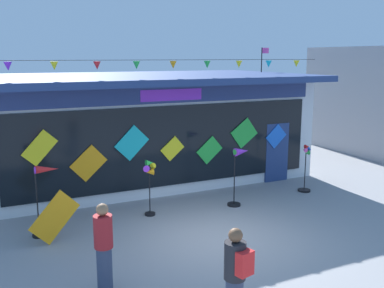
{
  "coord_description": "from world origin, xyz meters",
  "views": [
    {
      "loc": [
        -4.69,
        -8.6,
        4.22
      ],
      "look_at": [
        0.87,
        3.2,
        1.61
      ],
      "focal_mm": 41.24,
      "sensor_mm": 36.0,
      "label": 1
    }
  ],
  "objects_px": {
    "wind_spinner_far_left": "(44,186)",
    "person_near_camera": "(104,247)",
    "wind_spinner_center_right": "(306,168)",
    "display_kite_on_ground": "(55,217)",
    "wind_spinner_center_left": "(239,166)",
    "person_mid_plaza": "(236,277)",
    "wind_spinner_left": "(150,176)",
    "kite_shop_building": "(141,125)"
  },
  "relations": [
    {
      "from": "person_near_camera",
      "to": "display_kite_on_ground",
      "type": "height_order",
      "value": "person_near_camera"
    },
    {
      "from": "person_near_camera",
      "to": "display_kite_on_ground",
      "type": "relative_size",
      "value": 1.51
    },
    {
      "from": "kite_shop_building",
      "to": "person_near_camera",
      "type": "bearing_deg",
      "value": -113.46
    },
    {
      "from": "wind_spinner_left",
      "to": "display_kite_on_ground",
      "type": "bearing_deg",
      "value": -164.61
    },
    {
      "from": "kite_shop_building",
      "to": "wind_spinner_far_left",
      "type": "distance_m",
      "value": 5.91
    },
    {
      "from": "person_mid_plaza",
      "to": "person_near_camera",
      "type": "bearing_deg",
      "value": -67.59
    },
    {
      "from": "wind_spinner_center_right",
      "to": "person_mid_plaza",
      "type": "xyz_separation_m",
      "value": [
        -5.71,
        -5.28,
        0.11
      ]
    },
    {
      "from": "wind_spinner_far_left",
      "to": "wind_spinner_left",
      "type": "relative_size",
      "value": 1.11
    },
    {
      "from": "wind_spinner_left",
      "to": "wind_spinner_center_left",
      "type": "bearing_deg",
      "value": -5.83
    },
    {
      "from": "kite_shop_building",
      "to": "person_near_camera",
      "type": "distance_m",
      "value": 8.29
    },
    {
      "from": "wind_spinner_far_left",
      "to": "wind_spinner_center_left",
      "type": "distance_m",
      "value": 5.3
    },
    {
      "from": "wind_spinner_center_right",
      "to": "person_mid_plaza",
      "type": "distance_m",
      "value": 7.78
    },
    {
      "from": "person_mid_plaza",
      "to": "display_kite_on_ground",
      "type": "relative_size",
      "value": 1.51
    },
    {
      "from": "wind_spinner_center_right",
      "to": "person_near_camera",
      "type": "xyz_separation_m",
      "value": [
        -7.26,
        -3.29,
        0.08
      ]
    },
    {
      "from": "kite_shop_building",
      "to": "person_near_camera",
      "type": "xyz_separation_m",
      "value": [
        -3.28,
        -7.55,
        -0.96
      ]
    },
    {
      "from": "kite_shop_building",
      "to": "wind_spinner_left",
      "type": "height_order",
      "value": "kite_shop_building"
    },
    {
      "from": "wind_spinner_center_left",
      "to": "person_mid_plaza",
      "type": "distance_m",
      "value": 5.98
    },
    {
      "from": "wind_spinner_center_left",
      "to": "person_near_camera",
      "type": "relative_size",
      "value": 1.0
    },
    {
      "from": "wind_spinner_far_left",
      "to": "wind_spinner_left",
      "type": "bearing_deg",
      "value": 4.41
    },
    {
      "from": "wind_spinner_left",
      "to": "person_mid_plaza",
      "type": "bearing_deg",
      "value": -95.76
    },
    {
      "from": "kite_shop_building",
      "to": "person_mid_plaza",
      "type": "xyz_separation_m",
      "value": [
        -1.73,
        -9.55,
        -0.93
      ]
    },
    {
      "from": "display_kite_on_ground",
      "to": "wind_spinner_center_left",
      "type": "bearing_deg",
      "value": 4.87
    },
    {
      "from": "wind_spinner_far_left",
      "to": "display_kite_on_ground",
      "type": "xyz_separation_m",
      "value": [
        0.13,
        -0.5,
        -0.62
      ]
    },
    {
      "from": "wind_spinner_far_left",
      "to": "person_mid_plaza",
      "type": "height_order",
      "value": "wind_spinner_far_left"
    },
    {
      "from": "wind_spinner_center_left",
      "to": "wind_spinner_center_right",
      "type": "xyz_separation_m",
      "value": [
        2.56,
        0.2,
        -0.38
      ]
    },
    {
      "from": "wind_spinner_far_left",
      "to": "wind_spinner_center_left",
      "type": "relative_size",
      "value": 1.02
    },
    {
      "from": "wind_spinner_center_left",
      "to": "kite_shop_building",
      "type": "bearing_deg",
      "value": 107.58
    },
    {
      "from": "kite_shop_building",
      "to": "wind_spinner_center_right",
      "type": "bearing_deg",
      "value": -46.98
    },
    {
      "from": "wind_spinner_left",
      "to": "display_kite_on_ground",
      "type": "distance_m",
      "value": 2.71
    },
    {
      "from": "person_mid_plaza",
      "to": "display_kite_on_ground",
      "type": "height_order",
      "value": "person_mid_plaza"
    },
    {
      "from": "wind_spinner_far_left",
      "to": "person_near_camera",
      "type": "xyz_separation_m",
      "value": [
        0.61,
        -3.14,
        -0.37
      ]
    },
    {
      "from": "wind_spinner_far_left",
      "to": "wind_spinner_center_left",
      "type": "bearing_deg",
      "value": -0.63
    },
    {
      "from": "person_near_camera",
      "to": "person_mid_plaza",
      "type": "xyz_separation_m",
      "value": [
        1.55,
        -2.0,
        0.03
      ]
    },
    {
      "from": "wind_spinner_center_left",
      "to": "person_near_camera",
      "type": "distance_m",
      "value": 5.62
    },
    {
      "from": "person_mid_plaza",
      "to": "display_kite_on_ground",
      "type": "xyz_separation_m",
      "value": [
        -2.03,
        4.64,
        -0.28
      ]
    },
    {
      "from": "person_mid_plaza",
      "to": "wind_spinner_center_right",
      "type": "bearing_deg",
      "value": -152.58
    },
    {
      "from": "wind_spinner_center_left",
      "to": "display_kite_on_ground",
      "type": "distance_m",
      "value": 5.22
    },
    {
      "from": "wind_spinner_far_left",
      "to": "person_near_camera",
      "type": "relative_size",
      "value": 1.02
    },
    {
      "from": "wind_spinner_center_right",
      "to": "person_near_camera",
      "type": "height_order",
      "value": "person_near_camera"
    },
    {
      "from": "person_mid_plaza",
      "to": "wind_spinner_center_left",
      "type": "bearing_deg",
      "value": -137.14
    },
    {
      "from": "wind_spinner_left",
      "to": "person_near_camera",
      "type": "distance_m",
      "value": 3.95
    },
    {
      "from": "wind_spinner_far_left",
      "to": "display_kite_on_ground",
      "type": "distance_m",
      "value": 0.81
    }
  ]
}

